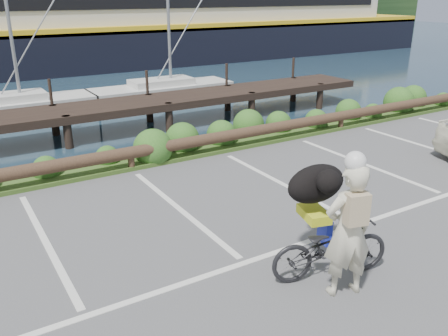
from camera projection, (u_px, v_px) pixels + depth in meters
The scene contains 6 objects.
ground at pixel (232, 252), 7.96m from camera, with size 72.00×72.00×0.00m, color #4D4D4F.
vegetation_strip at pixel (122, 160), 12.18m from camera, with size 34.00×1.60×0.10m, color #3D5B21.
log_rail at pixel (132, 170), 11.64m from camera, with size 32.00×0.30×0.60m, color #443021, non-canonical shape.
bicycle at pixel (330, 247), 7.14m from camera, with size 0.66×1.88×0.99m, color black.
cyclist at pixel (348, 231), 6.57m from camera, with size 0.73×0.48×1.99m, color beige.
dog at pixel (316, 184), 7.40m from camera, with size 1.06×0.52×0.61m, color black.
Camera 1 is at (-3.75, -5.88, 4.10)m, focal length 38.00 mm.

